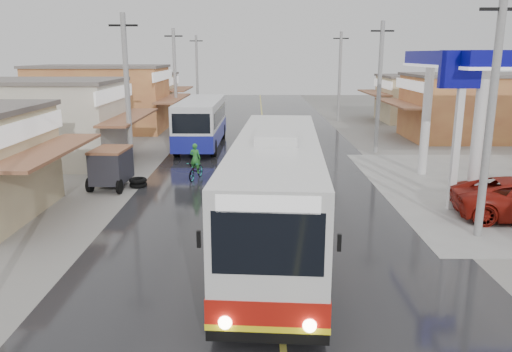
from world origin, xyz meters
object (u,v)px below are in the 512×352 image
(coach_bus, at_px, (277,192))
(cyclist, at_px, (196,167))
(tyre_stack, at_px, (138,183))
(tricycle_near, at_px, (111,166))
(second_bus, at_px, (201,122))

(coach_bus, height_order, cyclist, coach_bus)
(coach_bus, xyz_separation_m, cyclist, (-3.63, 8.86, -1.24))
(tyre_stack, bearing_deg, tricycle_near, -171.18)
(coach_bus, height_order, tyre_stack, coach_bus)
(second_bus, bearing_deg, tyre_stack, -99.36)
(coach_bus, distance_m, cyclist, 9.65)
(second_bus, height_order, tricycle_near, second_bus)
(coach_bus, relative_size, tyre_stack, 15.05)
(coach_bus, relative_size, second_bus, 1.31)
(coach_bus, bearing_deg, second_bus, 107.52)
(tricycle_near, xyz_separation_m, tyre_stack, (1.17, 0.18, -0.85))
(tricycle_near, height_order, tyre_stack, tricycle_near)
(cyclist, bearing_deg, tricycle_near, -142.08)
(tricycle_near, bearing_deg, coach_bus, -41.48)
(second_bus, relative_size, tricycle_near, 3.75)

